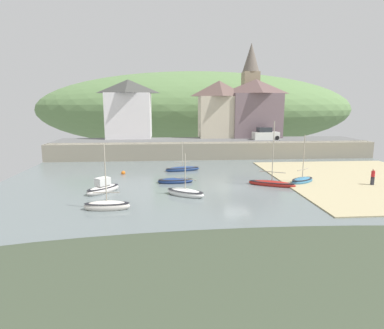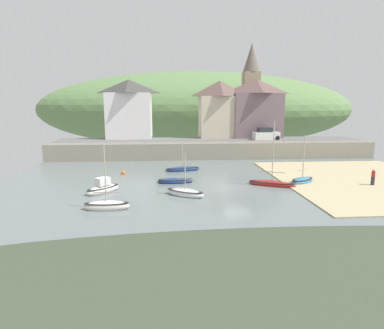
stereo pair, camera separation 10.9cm
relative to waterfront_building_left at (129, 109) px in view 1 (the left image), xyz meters
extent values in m
cube|color=slate|center=(12.98, -25.20, -7.27)|extent=(48.00, 40.00, 0.06)
cube|color=tan|center=(26.98, -23.20, -7.19)|extent=(18.00, 22.00, 0.10)
ellipsoid|color=#3C4734|center=(12.98, -41.20, -6.97)|extent=(44.00, 10.00, 0.55)
cube|color=gray|center=(12.98, -8.20, -6.04)|extent=(48.00, 2.40, 2.40)
cube|color=#606060|center=(12.98, -4.50, -4.89)|extent=(48.00, 9.00, 0.10)
ellipsoid|color=#5F824C|center=(14.02, 30.00, -0.64)|extent=(80.00, 44.00, 18.86)
cube|color=white|center=(0.00, 0.00, -1.17)|extent=(7.17, 5.80, 7.35)
pyramid|color=#40413D|center=(0.00, 0.00, 3.60)|extent=(7.47, 6.10, 2.18)
cube|color=beige|center=(15.08, 0.00, -1.42)|extent=(6.65, 5.06, 6.85)
pyramid|color=brown|center=(15.08, 0.00, 3.29)|extent=(6.95, 5.36, 2.58)
cube|color=slate|center=(21.33, 0.00, -1.18)|extent=(8.08, 5.78, 7.33)
pyramid|color=brown|center=(21.33, 0.00, 3.67)|extent=(8.38, 6.08, 2.37)
cube|color=gray|center=(21.37, 4.00, 0.77)|extent=(2.80, 2.80, 11.23)
cone|color=#665B51|center=(21.37, 4.00, 8.89)|extent=(3.00, 3.00, 5.00)
ellipsoid|color=navy|center=(7.04, -22.67, -7.07)|extent=(3.69, 1.52, 0.63)
ellipsoid|color=black|center=(7.04, -22.67, -6.90)|extent=(3.62, 1.49, 0.12)
ellipsoid|color=#A2201A|center=(16.49, -24.71, -7.06)|extent=(4.57, 2.93, 0.67)
ellipsoid|color=black|center=(16.49, -24.71, -6.87)|extent=(4.48, 2.87, 0.12)
cylinder|color=#B2A893|center=(16.49, -24.71, -3.81)|extent=(0.09, 0.09, 5.83)
cylinder|color=gray|center=(16.49, -24.71, -5.85)|extent=(2.33, 1.18, 0.07)
ellipsoid|color=silver|center=(1.60, -30.93, -7.00)|extent=(3.53, 1.14, 0.89)
ellipsoid|color=black|center=(1.60, -30.93, -6.75)|extent=(3.46, 1.12, 0.12)
cylinder|color=#B2A893|center=(1.60, -30.93, -4.38)|extent=(0.09, 0.09, 4.35)
cylinder|color=gray|center=(1.60, -30.93, -5.90)|extent=(1.99, 0.10, 0.07)
ellipsoid|color=navy|center=(8.06, -16.68, -7.06)|extent=(4.35, 2.01, 0.67)
ellipsoid|color=black|center=(8.06, -16.68, -6.88)|extent=(4.26, 1.97, 0.12)
cylinder|color=#B2A893|center=(8.06, -16.68, -5.21)|extent=(0.09, 0.09, 3.03)
cylinder|color=gray|center=(8.06, -16.68, -6.15)|extent=(1.92, 0.52, 0.07)
ellipsoid|color=white|center=(7.78, -27.60, -7.02)|extent=(3.71, 2.98, 0.82)
ellipsoid|color=black|center=(7.78, -27.60, -6.79)|extent=(3.63, 2.92, 0.12)
cylinder|color=#B2A893|center=(7.78, -27.60, -5.05)|extent=(0.09, 0.09, 3.11)
cylinder|color=gray|center=(7.78, -27.60, -5.73)|extent=(1.86, 1.22, 0.07)
ellipsoid|color=silver|center=(0.37, -25.96, -7.00)|extent=(3.22, 3.38, 0.88)
ellipsoid|color=black|center=(0.37, -25.96, -6.76)|extent=(3.15, 3.31, 0.12)
cube|color=silver|center=(0.37, -25.96, -6.21)|extent=(1.44, 1.47, 0.70)
ellipsoid|color=teal|center=(19.98, -23.80, -7.04)|extent=(3.34, 2.87, 0.75)
ellipsoid|color=black|center=(19.98, -23.80, -6.83)|extent=(3.27, 2.81, 0.12)
cylinder|color=#B2A893|center=(19.98, -23.80, -4.49)|extent=(0.09, 0.09, 4.34)
cylinder|color=gray|center=(19.98, -23.80, -5.85)|extent=(1.61, 1.14, 0.07)
cube|color=silver|center=(21.94, -4.50, -4.24)|extent=(4.23, 2.04, 1.20)
cube|color=#282D33|center=(21.69, -4.50, -3.29)|extent=(2.22, 1.67, 0.80)
cylinder|color=black|center=(23.59, -3.70, -4.52)|extent=(0.64, 0.22, 0.64)
cylinder|color=black|center=(23.59, -5.30, -4.52)|extent=(0.64, 0.22, 0.64)
cylinder|color=black|center=(20.29, -3.70, -4.52)|extent=(0.64, 0.22, 0.64)
cylinder|color=black|center=(20.29, -5.30, -4.52)|extent=(0.64, 0.22, 0.64)
cube|color=#282833|center=(26.36, -25.50, -6.73)|extent=(0.28, 0.20, 0.82)
cylinder|color=red|center=(26.36, -25.50, -6.03)|extent=(0.34, 0.34, 0.58)
sphere|color=#D1A889|center=(26.36, -25.50, -5.63)|extent=(0.22, 0.22, 0.22)
sphere|color=orange|center=(1.16, -18.05, -7.10)|extent=(0.47, 0.47, 0.47)
camera|label=1|loc=(6.25, -55.15, 0.65)|focal=30.39mm
camera|label=2|loc=(6.36, -55.15, 0.65)|focal=30.39mm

